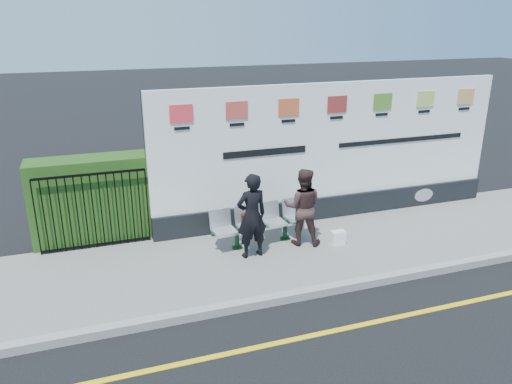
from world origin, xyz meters
The scene contains 12 objects.
ground centered at (0.00, 0.00, 0.00)m, with size 80.00×80.00×0.00m, color black.
pavement centered at (0.00, 2.50, 0.06)m, with size 14.00×3.00×0.12m, color slate.
kerb centered at (0.00, 1.00, 0.07)m, with size 14.00×0.18×0.14m, color gray.
yellow_line centered at (0.00, 0.00, 0.00)m, with size 14.00×0.10×0.01m, color yellow.
billboard centered at (0.50, 3.85, 1.42)m, with size 8.00×0.30×3.00m.
hedge centered at (-4.58, 4.30, 0.97)m, with size 2.35×0.70×1.70m, color #254C16.
railing centered at (-4.58, 3.85, 0.89)m, with size 2.05×0.06×1.54m, color black, non-canonical shape.
bench centered at (-1.45, 2.97, 0.33)m, with size 2.01×0.53×0.43m, color silver, non-canonical shape.
woman_left centered at (-1.81, 2.51, 0.94)m, with size 0.60×0.39×1.63m, color black.
woman_right centered at (-0.69, 2.72, 0.90)m, with size 0.75×0.59×1.55m, color #3A2625.
handbag_brown centered at (-1.72, 2.94, 0.67)m, with size 0.31×0.13×0.25m, color black.
carrier_bag_white centered at (-0.03, 2.44, 0.26)m, with size 0.28×0.17×0.28m, color white.
Camera 1 is at (-4.50, -5.58, 4.43)m, focal length 35.00 mm.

